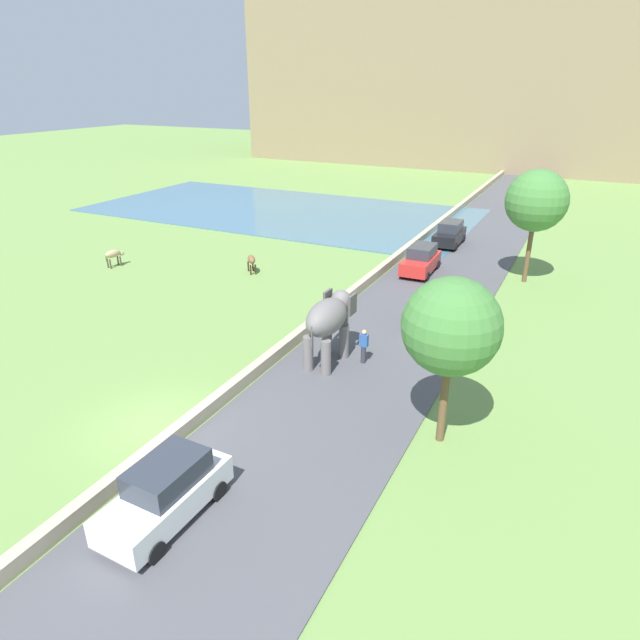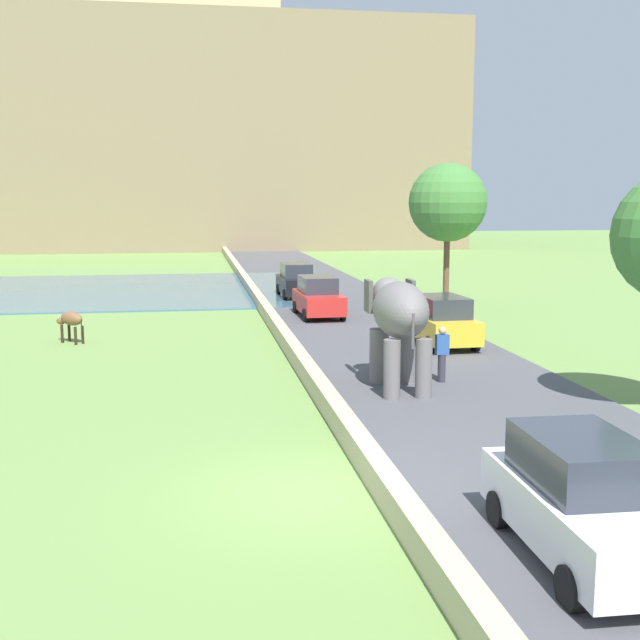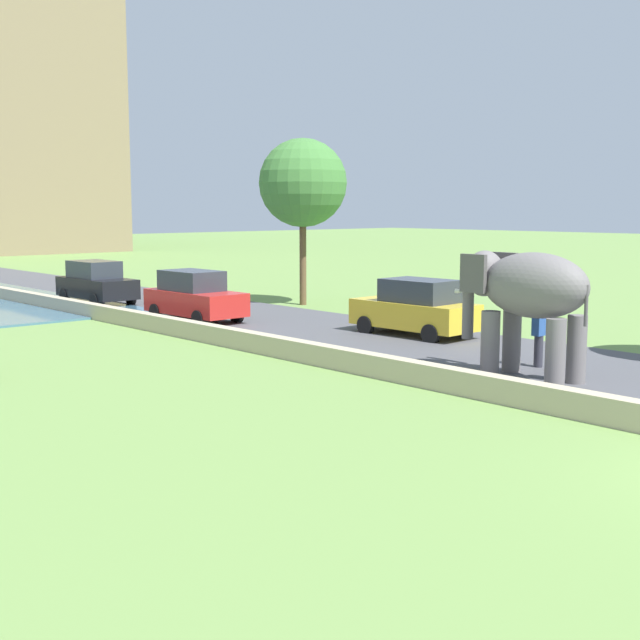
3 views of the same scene
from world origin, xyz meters
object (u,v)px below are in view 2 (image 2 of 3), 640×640
(elephant, at_px, (398,316))
(person_beside_elephant, at_px, (442,353))
(car_red, at_px, (318,297))
(cow_brown, at_px, (71,320))
(car_black, at_px, (297,281))
(car_white, at_px, (584,500))
(car_yellow, at_px, (441,321))

(elephant, height_order, person_beside_elephant, elephant)
(elephant, relative_size, car_red, 0.86)
(cow_brown, bearing_deg, person_beside_elephant, -36.60)
(car_black, xyz_separation_m, car_white, (0.00, -31.28, 0.00))
(car_white, distance_m, cow_brown, 21.64)
(elephant, distance_m, car_white, 10.52)
(elephant, bearing_deg, car_yellow, 62.67)
(car_black, bearing_deg, elephant, -89.99)
(car_black, xyz_separation_m, cow_brown, (-9.77, -11.98, -0.06))
(person_beside_elephant, bearing_deg, car_white, -97.36)
(car_white, bearing_deg, elephant, 89.99)
(person_beside_elephant, xyz_separation_m, car_white, (-1.42, -10.99, 0.03))
(car_black, distance_m, car_white, 31.28)
(car_black, xyz_separation_m, car_yellow, (3.15, -14.74, 0.00))
(car_white, height_order, car_yellow, same)
(cow_brown, bearing_deg, elephant, -42.14)
(car_yellow, xyz_separation_m, cow_brown, (-12.93, 2.76, -0.06))
(person_beside_elephant, distance_m, car_red, 13.13)
(car_white, height_order, cow_brown, car_white)
(person_beside_elephant, xyz_separation_m, car_red, (-1.42, 13.05, 0.03))
(car_black, height_order, car_yellow, same)
(elephant, distance_m, person_beside_elephant, 1.91)
(car_black, bearing_deg, car_yellow, -77.93)
(car_white, bearing_deg, person_beside_elephant, 82.64)
(elephant, relative_size, car_white, 0.86)
(person_beside_elephant, distance_m, car_white, 11.08)
(elephant, distance_m, car_yellow, 6.95)
(elephant, xyz_separation_m, car_black, (-0.01, 20.83, -1.14))
(person_beside_elephant, relative_size, cow_brown, 1.34)
(car_red, distance_m, car_white, 24.04)
(person_beside_elephant, distance_m, car_black, 20.35)
(elephant, distance_m, cow_brown, 13.24)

